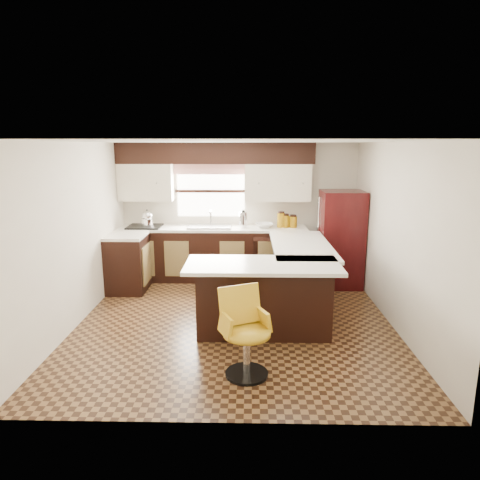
{
  "coord_description": "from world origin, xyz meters",
  "views": [
    {
      "loc": [
        0.18,
        -5.47,
        2.35
      ],
      "look_at": [
        0.06,
        0.45,
        1.04
      ],
      "focal_mm": 32.0,
      "sensor_mm": 36.0,
      "label": 1
    }
  ],
  "objects_px": {
    "peninsula_return": "(264,299)",
    "refrigerator": "(341,239)",
    "bar_chair": "(247,334)",
    "peninsula_long": "(297,276)"
  },
  "relations": [
    {
      "from": "bar_chair",
      "to": "refrigerator",
      "type": "bearing_deg",
      "value": 38.08
    },
    {
      "from": "refrigerator",
      "to": "bar_chair",
      "type": "distance_m",
      "value": 3.39
    },
    {
      "from": "refrigerator",
      "to": "bar_chair",
      "type": "bearing_deg",
      "value": -117.59
    },
    {
      "from": "peninsula_long",
      "to": "refrigerator",
      "type": "height_order",
      "value": "refrigerator"
    },
    {
      "from": "refrigerator",
      "to": "bar_chair",
      "type": "xyz_separation_m",
      "value": [
        -1.56,
        -2.99,
        -0.35
      ]
    },
    {
      "from": "bar_chair",
      "to": "peninsula_long",
      "type": "bearing_deg",
      "value": 45.87
    },
    {
      "from": "peninsula_return",
      "to": "refrigerator",
      "type": "distance_m",
      "value": 2.39
    },
    {
      "from": "refrigerator",
      "to": "bar_chair",
      "type": "relative_size",
      "value": 1.76
    },
    {
      "from": "peninsula_return",
      "to": "bar_chair",
      "type": "distance_m",
      "value": 1.07
    },
    {
      "from": "peninsula_return",
      "to": "refrigerator",
      "type": "xyz_separation_m",
      "value": [
        1.36,
        1.94,
        0.36
      ]
    }
  ]
}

